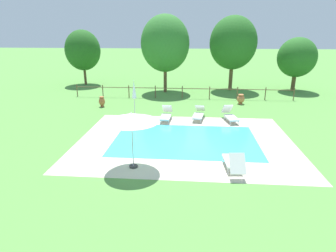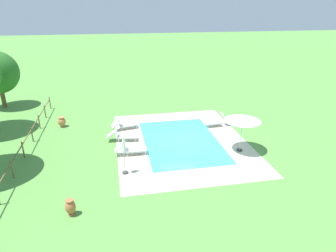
{
  "view_description": "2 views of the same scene",
  "coord_description": "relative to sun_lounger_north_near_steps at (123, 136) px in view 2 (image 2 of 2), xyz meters",
  "views": [
    {
      "loc": [
        0.26,
        -13.95,
        5.47
      ],
      "look_at": [
        -0.94,
        0.5,
        0.6
      ],
      "focal_mm": 30.46,
      "sensor_mm": 36.0,
      "label": 1
    },
    {
      "loc": [
        -17.45,
        4.27,
        8.5
      ],
      "look_at": [
        0.55,
        0.78,
        0.92
      ],
      "focal_mm": 31.53,
      "sensor_mm": 36.0,
      "label": 2
    }
  ],
  "objects": [
    {
      "name": "ground_plane",
      "position": [
        -0.77,
        -3.83,
        -0.37
      ],
      "size": [
        160.0,
        160.0,
        0.0
      ],
      "primitive_type": "plane",
      "color": "#599342"
    },
    {
      "name": "pool_deck_paving",
      "position": [
        -0.77,
        -3.83,
        -0.37
      ],
      "size": [
        11.12,
        8.55,
        0.01
      ],
      "primitive_type": "cube",
      "color": "beige",
      "rests_on": "ground"
    },
    {
      "name": "swimming_pool_water",
      "position": [
        -0.77,
        -3.83,
        -0.37
      ],
      "size": [
        7.45,
        4.88,
        0.01
      ],
      "primitive_type": "cube",
      "color": "#42CCD6",
      "rests_on": "ground"
    },
    {
      "name": "pool_coping_rim",
      "position": [
        -0.77,
        -3.83,
        -0.36
      ],
      "size": [
        7.93,
        5.36,
        0.01
      ],
      "color": "beige",
      "rests_on": "ground"
    },
    {
      "name": "sun_lounger_north_near_steps",
      "position": [
        0.0,
        0.0,
        0.0
      ],
      "size": [
        0.88,
        2.07,
        0.83
      ],
      "color": "white",
      "rests_on": "ground"
    },
    {
      "name": "sun_lounger_north_mid",
      "position": [
        1.28,
        -7.08,
        0.02
      ],
      "size": [
        0.75,
        1.9,
        0.99
      ],
      "color": "white",
      "rests_on": "ground"
    },
    {
      "name": "sun_lounger_north_far",
      "position": [
        1.98,
        -0.25,
        0.02
      ],
      "size": [
        0.98,
        1.97,
        0.96
      ],
      "color": "white",
      "rests_on": "ground"
    },
    {
      "name": "sun_lounger_north_end",
      "position": [
        -2.07,
        -0.43,
        0.01
      ],
      "size": [
        0.67,
        1.97,
        0.9
      ],
      "color": "white",
      "rests_on": "ground"
    },
    {
      "name": "patio_umbrella_open_foreground",
      "position": [
        -2.85,
        -7.11,
        1.81
      ],
      "size": [
        2.21,
        2.21,
        2.41
      ],
      "color": "#383838",
      "rests_on": "ground"
    },
    {
      "name": "patio_umbrella_closed_row_west",
      "position": [
        -4.19,
        0.09,
        1.33
      ],
      "size": [
        0.32,
        0.32,
        2.48
      ],
      "color": "#383838",
      "rests_on": "ground"
    },
    {
      "name": "terracotta_urn_near_fence",
      "position": [
        3.35,
        4.34,
        0.04
      ],
      "size": [
        0.58,
        0.58,
        0.76
      ],
      "color": "#C67547",
      "rests_on": "ground"
    },
    {
      "name": "terracotta_urn_by_tree",
      "position": [
        -7.19,
        2.6,
        0.05
      ],
      "size": [
        0.45,
        0.45,
        0.78
      ],
      "color": "#B7663D",
      "rests_on": "ground"
    },
    {
      "name": "perimeter_fence",
      "position": [
        -1.27,
        5.91,
        0.29
      ],
      "size": [
        18.37,
        0.08,
        1.05
      ],
      "color": "brown",
      "rests_on": "ground"
    }
  ]
}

